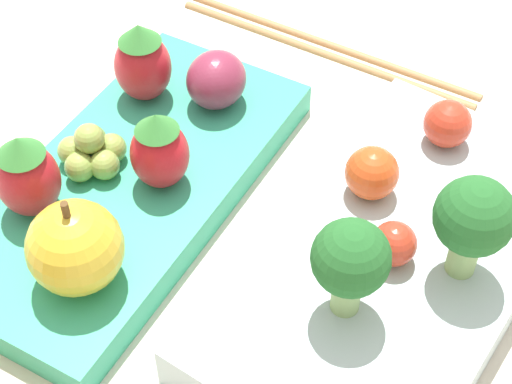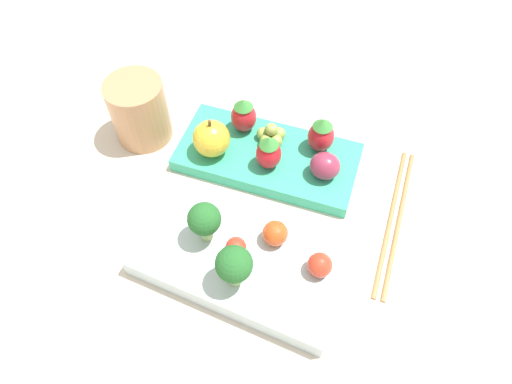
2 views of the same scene
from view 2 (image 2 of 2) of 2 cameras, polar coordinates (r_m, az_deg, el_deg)
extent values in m
plane|color=beige|center=(0.55, -0.15, -1.75)|extent=(4.00, 4.00, 0.00)
cube|color=silver|center=(0.50, -1.72, -8.40)|extent=(0.23, 0.14, 0.03)
cube|color=#33A87F|center=(0.58, 1.47, 4.39)|extent=(0.23, 0.11, 0.02)
cylinder|color=#93B770|center=(0.49, -6.21, -4.92)|extent=(0.01, 0.01, 0.02)
sphere|color=#236028|center=(0.47, -6.49, -3.38)|extent=(0.04, 0.04, 0.04)
cylinder|color=#93B770|center=(0.46, -2.63, -10.42)|extent=(0.01, 0.01, 0.02)
sphere|color=#236028|center=(0.44, -2.77, -8.99)|extent=(0.04, 0.04, 0.04)
sphere|color=#DB4C1E|center=(0.48, 2.41, -5.19)|extent=(0.03, 0.03, 0.03)
sphere|color=red|center=(0.48, -2.53, -6.89)|extent=(0.02, 0.02, 0.02)
sphere|color=red|center=(0.47, 7.97, -9.03)|extent=(0.03, 0.03, 0.03)
sphere|color=gold|center=(0.56, -5.59, 6.65)|extent=(0.05, 0.05, 0.05)
cylinder|color=brown|center=(0.54, -5.81, 8.46)|extent=(0.00, 0.00, 0.01)
ellipsoid|color=red|center=(0.59, -1.55, 9.36)|extent=(0.03, 0.03, 0.04)
cone|color=#388438|center=(0.57, -1.60, 10.99)|extent=(0.02, 0.02, 0.01)
ellipsoid|color=red|center=(0.57, 8.11, 6.90)|extent=(0.03, 0.03, 0.04)
cone|color=#388438|center=(0.55, 8.40, 8.51)|extent=(0.02, 0.02, 0.01)
ellipsoid|color=red|center=(0.55, 1.47, 4.77)|extent=(0.03, 0.03, 0.04)
cone|color=#388438|center=(0.53, 1.52, 6.29)|extent=(0.02, 0.02, 0.01)
ellipsoid|color=#892D47|center=(0.55, 8.61, 3.25)|extent=(0.04, 0.03, 0.03)
sphere|color=#8EA84C|center=(0.58, 0.88, 7.30)|extent=(0.02, 0.02, 0.02)
sphere|color=#8EA84C|center=(0.58, 1.28, 6.38)|extent=(0.02, 0.02, 0.02)
sphere|color=#8EA84C|center=(0.58, 2.58, 6.36)|extent=(0.02, 0.02, 0.02)
sphere|color=#8EA84C|center=(0.58, 2.96, 7.28)|extent=(0.02, 0.02, 0.02)
sphere|color=#8EA84C|center=(0.59, 1.91, 7.85)|extent=(0.02, 0.02, 0.02)
sphere|color=#8EA84C|center=(0.57, 1.95, 7.80)|extent=(0.02, 0.02, 0.02)
cylinder|color=tan|center=(0.61, -14.39, 9.80)|extent=(0.07, 0.07, 0.09)
cylinder|color=#A37547|center=(0.56, 16.52, -3.09)|extent=(0.01, 0.21, 0.01)
cylinder|color=#A37547|center=(0.56, 17.50, -3.37)|extent=(0.01, 0.21, 0.01)
camera|label=1|loc=(0.38, -51.35, 20.73)|focal=60.00mm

